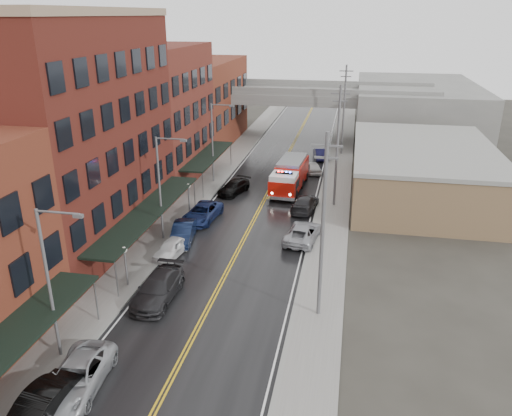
{
  "coord_description": "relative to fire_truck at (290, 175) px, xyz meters",
  "views": [
    {
      "loc": [
        8.57,
        -12.72,
        18.15
      ],
      "look_at": [
        1.08,
        25.34,
        3.0
      ],
      "focal_mm": 35.0,
      "sensor_mm": 36.0,
      "label": 1
    }
  ],
  "objects": [
    {
      "name": "parked_car_left_1",
      "position": [
        -7.13,
        -35.63,
        -0.93
      ],
      "size": [
        2.18,
        5.06,
        1.62
      ],
      "primitive_type": "imported",
      "rotation": [
        0.0,
        0.0,
        -0.1
      ],
      "color": "black",
      "rests_on": "ground"
    },
    {
      "name": "parked_car_left_2",
      "position": [
        -6.58,
        -33.13,
        -0.97
      ],
      "size": [
        3.04,
        5.75,
        1.54
      ],
      "primitive_type": "imported",
      "rotation": [
        0.0,
        0.0,
        0.09
      ],
      "color": "#929599",
      "rests_on": "ground"
    },
    {
      "name": "awning_1",
      "position": [
        -9.62,
        -15.93,
        1.25
      ],
      "size": [
        2.6,
        18.0,
        3.09
      ],
      "color": "black",
      "rests_on": "ground"
    },
    {
      "name": "fire_truck",
      "position": [
        0.0,
        0.0,
        0.0
      ],
      "size": [
        4.0,
        8.97,
        3.21
      ],
      "rotation": [
        0.0,
        0.0,
        -0.07
      ],
      "color": "#B01008",
      "rests_on": "ground"
    },
    {
      "name": "brick_building_far",
      "position": [
        -15.43,
        19.07,
        4.26
      ],
      "size": [
        9.0,
        20.0,
        12.0
      ],
      "primitive_type": "cube",
      "color": "brown",
      "rests_on": "ground"
    },
    {
      "name": "parked_car_left_4",
      "position": [
        -7.13,
        -17.73,
        -1.04
      ],
      "size": [
        2.26,
        4.3,
        1.39
      ],
      "primitive_type": "imported",
      "rotation": [
        0.0,
        0.0,
        -0.16
      ],
      "color": "white",
      "rests_on": "ground"
    },
    {
      "name": "globe_lamp_2",
      "position": [
        -8.53,
        -8.93,
        0.57
      ],
      "size": [
        0.44,
        0.44,
        3.12
      ],
      "color": "#59595B",
      "rests_on": "ground"
    },
    {
      "name": "parked_car_left_5",
      "position": [
        -7.13,
        -14.86,
        -0.95
      ],
      "size": [
        2.39,
        5.0,
        1.58
      ],
      "primitive_type": "imported",
      "rotation": [
        0.0,
        0.0,
        0.15
      ],
      "color": "black",
      "rests_on": "ground"
    },
    {
      "name": "right_far_block",
      "position": [
        15.87,
        31.07,
        2.26
      ],
      "size": [
        18.0,
        30.0,
        8.0
      ],
      "primitive_type": "cube",
      "color": "slate",
      "rests_on": "ground"
    },
    {
      "name": "parked_car_right_0",
      "position": [
        2.87,
        -12.84,
        -0.99
      ],
      "size": [
        3.19,
        5.7,
        1.51
      ],
      "primitive_type": "imported",
      "rotation": [
        0.0,
        0.0,
        3.01
      ],
      "color": "#96979D",
      "rests_on": "ground"
    },
    {
      "name": "curb_left",
      "position": [
        -7.78,
        -8.93,
        -1.67
      ],
      "size": [
        0.3,
        160.0,
        0.15
      ],
      "primitive_type": "cube",
      "color": "gray",
      "rests_on": "ground"
    },
    {
      "name": "street_lamp_1",
      "position": [
        -8.68,
        -14.93,
        3.44
      ],
      "size": [
        2.64,
        0.22,
        9.0
      ],
      "color": "#59595B",
      "rests_on": "ground"
    },
    {
      "name": "parked_car_right_2",
      "position": [
        1.89,
        6.9,
        -1.04
      ],
      "size": [
        2.92,
        4.44,
        1.41
      ],
      "primitive_type": "imported",
      "rotation": [
        0.0,
        0.0,
        3.47
      ],
      "color": "#BDBDBD",
      "rests_on": "ground"
    },
    {
      "name": "parked_car_right_3",
      "position": [
        2.44,
        13.27,
        -0.98
      ],
      "size": [
        2.45,
        4.84,
        1.52
      ],
      "primitive_type": "imported",
      "rotation": [
        0.0,
        0.0,
        3.33
      ],
      "color": "black",
      "rests_on": "ground"
    },
    {
      "name": "curb_right",
      "position": [
        3.52,
        -8.93,
        -1.67
      ],
      "size": [
        0.3,
        160.0,
        0.15
      ],
      "primitive_type": "cube",
      "color": "gray",
      "rests_on": "ground"
    },
    {
      "name": "overpass",
      "position": [
        -2.13,
        23.07,
        4.24
      ],
      "size": [
        40.0,
        10.0,
        7.5
      ],
      "color": "slate",
      "rests_on": "ground"
    },
    {
      "name": "parked_car_right_1",
      "position": [
        2.31,
        -5.72,
        -0.99
      ],
      "size": [
        2.65,
        5.37,
        1.5
      ],
      "primitive_type": "imported",
      "rotation": [
        0.0,
        0.0,
        3.03
      ],
      "color": "black",
      "rests_on": "ground"
    },
    {
      "name": "sidewalk_left",
      "position": [
        -9.43,
        -8.93,
        -1.67
      ],
      "size": [
        3.0,
        160.0,
        0.15
      ],
      "primitive_type": "cube",
      "color": "slate",
      "rests_on": "ground"
    },
    {
      "name": "utility_pole_2",
      "position": [
        5.07,
        16.07,
        4.56
      ],
      "size": [
        1.8,
        0.24,
        12.0
      ],
      "color": "#59595B",
      "rests_on": "ground"
    },
    {
      "name": "tan_building",
      "position": [
        13.87,
        1.07,
        0.76
      ],
      "size": [
        14.0,
        22.0,
        5.0
      ],
      "primitive_type": "cube",
      "color": "olive",
      "rests_on": "ground"
    },
    {
      "name": "parked_car_left_3",
      "position": [
        -5.73,
        -24.1,
        -0.9
      ],
      "size": [
        2.36,
        5.77,
        1.67
      ],
      "primitive_type": "imported",
      "rotation": [
        0.0,
        0.0,
        0.0
      ],
      "color": "black",
      "rests_on": "ground"
    },
    {
      "name": "awning_2",
      "position": [
        -9.62,
        1.57,
        1.24
      ],
      "size": [
        2.6,
        13.0,
        3.09
      ],
      "color": "black",
      "rests_on": "ground"
    },
    {
      "name": "utility_pole_0",
      "position": [
        5.07,
        -23.93,
        4.56
      ],
      "size": [
        1.8,
        0.24,
        12.0
      ],
      "color": "#59595B",
      "rests_on": "ground"
    },
    {
      "name": "utility_pole_1",
      "position": [
        5.07,
        -3.93,
        4.56
      ],
      "size": [
        1.8,
        0.24,
        12.0
      ],
      "color": "#59595B",
      "rests_on": "ground"
    },
    {
      "name": "parked_car_left_7",
      "position": [
        -5.73,
        -2.21,
        -1.05
      ],
      "size": [
        3.2,
        5.09,
        1.38
      ],
      "primitive_type": "imported",
      "rotation": [
        0.0,
        0.0,
        -0.29
      ],
      "color": "black",
      "rests_on": "ground"
    },
    {
      "name": "parked_car_left_6",
      "position": [
        -6.85,
        -10.13,
        -0.98
      ],
      "size": [
        3.04,
        5.7,
        1.52
      ],
      "primitive_type": "imported",
      "rotation": [
        0.0,
        0.0,
        -0.09
      ],
      "color": "#14204B",
      "rests_on": "ground"
    },
    {
      "name": "brick_building_b",
      "position": [
        -15.43,
        -15.93,
        7.26
      ],
      "size": [
        9.0,
        20.0,
        18.0
      ],
      "primitive_type": "cube",
      "color": "#521815",
      "rests_on": "ground"
    },
    {
      "name": "street_lamp_2",
      "position": [
        -8.68,
        1.07,
        3.44
      ],
      "size": [
        2.64,
        0.22,
        9.0
      ],
      "color": "#59595B",
      "rests_on": "ground"
    },
    {
      "name": "brick_building_c",
      "position": [
        -15.43,
        1.57,
        5.76
      ],
      "size": [
        9.0,
        15.0,
        15.0
      ],
      "primitive_type": "cube",
      "color": "#5A1F1B",
      "rests_on": "ground"
    },
    {
      "name": "road",
      "position": [
        -2.13,
        -8.93,
        -1.73
      ],
      "size": [
        11.0,
        160.0,
        0.02
      ],
      "primitive_type": "cube",
      "color": "black",
      "rests_on": "ground"
    },
    {
      "name": "street_lamp_0",
      "position": [
        -8.68,
        -30.93,
        3.44
      ],
      "size": [
        2.64,
        0.22,
        9.0
      ],
      "color": "#59595B",
      "rests_on": "ground"
    },
    {
      "name": "sidewalk_right",
      "position": [
        5.17,
        -8.93,
        -1.67
      ],
      "size": [
        3.0,
        160.0,
        0.15
      ],
      "primitive_type": "cube",
      "color": "slate",
      "rests_on": "ground"
    },
    {
      "name": "globe_lamp_1",
      "position": [
        -8.53,
        -22.93,
        0.57
      ],
      "size": [
        0.44,
        0.44,
        3.12
      ],
      "color": "#59595B",
      "rests_on": "ground"
    }
  ]
}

